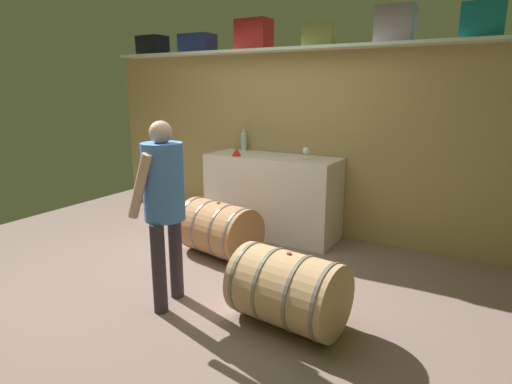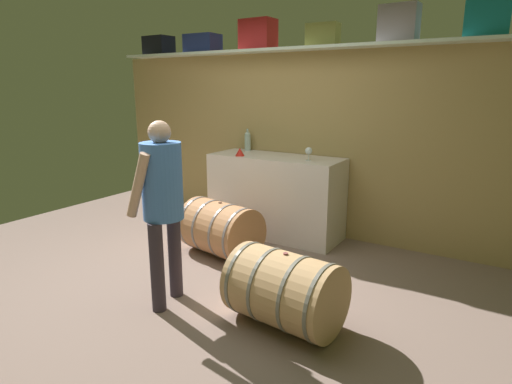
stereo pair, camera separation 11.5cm
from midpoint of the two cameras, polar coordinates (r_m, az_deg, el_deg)
The scene contains 16 objects.
ground_plane at distance 4.31m, azimuth -5.87°, elevation -10.18°, with size 6.46×7.26×0.02m, color #826A60.
back_wall_panel at distance 5.28m, azimuth 3.59°, elevation 6.54°, with size 5.26×0.10×2.14m, color tan.
high_shelf_board at distance 5.12m, azimuth 2.99°, elevation 18.48°, with size 4.84×0.40×0.03m, color silver.
toolcase_black at distance 6.30m, azimuth -14.23°, elevation 18.49°, with size 0.37×0.27×0.24m, color black.
toolcase_navy at distance 5.79m, azimuth -8.44°, elevation 19.09°, with size 0.42×0.29×0.22m, color navy.
toolcase_red at distance 5.33m, azimuth -0.96°, elevation 20.33°, with size 0.40×0.26×0.34m, color red.
toolcase_olive at distance 4.95m, azimuth 7.76°, elevation 20.10°, with size 0.34×0.19×0.24m, color olive.
toolcase_grey at distance 4.71m, azimuth 17.41°, elevation 20.67°, with size 0.37×0.21×0.35m, color gray.
toolcase_teal at distance 4.59m, azimuth 27.37°, elevation 19.73°, with size 0.36×0.25×0.31m, color #147584.
work_cabinet at distance 5.08m, azimuth 1.53°, elevation -0.51°, with size 1.58×0.60×0.96m, color white.
wine_bottle_clear at distance 5.43m, azimuth -2.30°, elevation 6.89°, with size 0.08×0.08×0.27m.
wine_glass at distance 4.71m, azimuth 6.00°, elevation 5.47°, with size 0.08×0.08×0.15m.
red_funnel at distance 5.00m, azimuth -3.28°, elevation 5.38°, with size 0.11×0.11×0.09m, color red.
wine_barrel_near at distance 4.52m, azimuth -5.71°, elevation -4.95°, with size 0.89×0.70×0.58m.
wine_barrel_far at distance 3.24m, azimuth 3.31°, elevation -12.86°, with size 0.86×0.64×0.57m.
winemaker_pouring at distance 3.40m, azimuth -13.24°, elevation -0.49°, with size 0.40×0.47×1.50m.
Camera 1 is at (2.29, -2.69, 1.74)m, focal length 29.88 mm.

